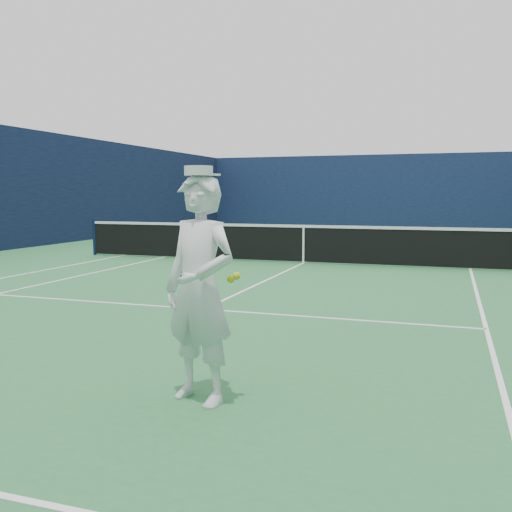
{
  "coord_description": "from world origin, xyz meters",
  "views": [
    {
      "loc": [
        3.59,
        -14.46,
        1.8
      ],
      "look_at": [
        1.59,
        -8.54,
        1.12
      ],
      "focal_mm": 40.0,
      "sensor_mm": 36.0,
      "label": 1
    }
  ],
  "objects": [
    {
      "name": "windscreen_fence",
      "position": [
        0.0,
        0.0,
        2.0
      ],
      "size": [
        20.12,
        36.12,
        4.0
      ],
      "color": "#0F1A3A",
      "rests_on": "ground"
    },
    {
      "name": "tennis_player",
      "position": [
        1.59,
        -10.04,
        0.99
      ],
      "size": [
        0.83,
        0.7,
        2.04
      ],
      "rotation": [
        0.0,
        0.0,
        -0.3
      ],
      "color": "white",
      "rests_on": "ground"
    },
    {
      "name": "ground",
      "position": [
        0.0,
        0.0,
        0.0
      ],
      "size": [
        80.0,
        80.0,
        0.0
      ],
      "primitive_type": "plane",
      "color": "#296D3A",
      "rests_on": "ground"
    },
    {
      "name": "tennis_net",
      "position": [
        0.0,
        0.0,
        0.55
      ],
      "size": [
        12.88,
        0.09,
        1.07
      ],
      "color": "#141E4C",
      "rests_on": "ground"
    },
    {
      "name": "court_markings",
      "position": [
        0.0,
        0.0,
        0.0
      ],
      "size": [
        11.03,
        23.83,
        0.01
      ],
      "color": "white",
      "rests_on": "ground"
    }
  ]
}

